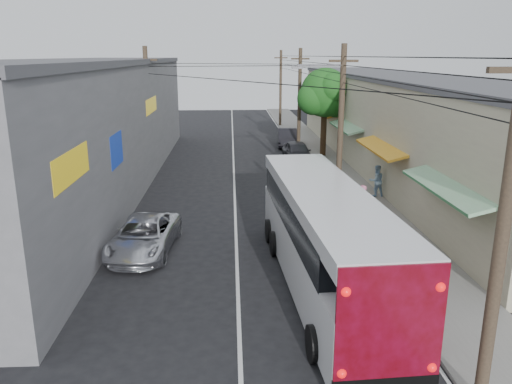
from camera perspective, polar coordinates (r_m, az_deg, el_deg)
The scene contains 13 objects.
ground at distance 13.33m, azimuth -1.82°, elevation -18.66°, with size 120.00×120.00×0.00m, color black.
sidewalk at distance 32.61m, azimuth 8.97°, elevation 2.06°, with size 3.00×80.00×0.12m, color slate.
building_right at distance 35.14m, azimuth 15.77°, elevation 7.75°, with size 7.09×40.00×6.25m.
building_left at distance 30.46m, azimuth -18.92°, elevation 7.37°, with size 7.20×36.00×7.25m.
utility_poles at distance 31.72m, azimuth 3.11°, elevation 9.32°, with size 11.80×45.28×8.00m.
street_tree at distance 37.83m, azimuth 7.97°, elevation 11.00°, with size 4.40×4.00×6.60m.
coach_bus at distance 16.46m, azimuth 7.75°, elevation -5.09°, with size 3.22×11.81×3.37m.
jeepney at distance 19.96m, azimuth -12.67°, elevation -4.91°, with size 2.23×4.83×1.34m, color silver.
parked_suv at distance 25.41m, azimuth 8.00°, elevation 0.02°, with size 2.24×5.51×1.60m, color #A1A3AA.
parked_car_mid at distance 36.07m, azimuth 4.75°, elevation 4.58°, with size 1.76×4.37×1.49m, color #25252A.
parked_car_far at distance 42.43m, azimuth 3.60°, elevation 6.22°, with size 1.57×4.50×1.48m, color black.
pedestrian_near at distance 22.47m, azimuth 11.93°, elevation -1.52°, with size 0.69×0.45×1.88m, color #CB6B8F.
pedestrian_far at distance 27.48m, azimuth 13.60°, elevation 1.26°, with size 0.82×0.64×1.69m, color #99BFDF.
Camera 1 is at (-0.15, -11.05, 7.46)m, focal length 35.00 mm.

